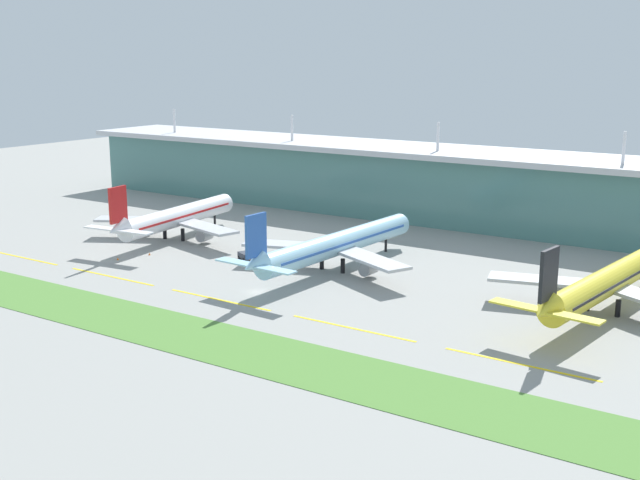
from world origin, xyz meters
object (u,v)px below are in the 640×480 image
at_px(pushback_tug, 245,255).
at_px(safety_cone_nose_front, 149,254).
at_px(airliner_middle, 336,245).
at_px(airliner_near, 176,217).
at_px(safety_cone_left_wingtip, 118,259).
at_px(airliner_far, 607,282).

xyz_separation_m(pushback_tug, safety_cone_nose_front, (-24.35, -10.47, -0.75)).
relative_size(airliner_middle, pushback_tug, 13.84).
distance_m(airliner_near, pushback_tug, 33.31).
xyz_separation_m(airliner_middle, safety_cone_left_wingtip, (-52.72, -23.21, -6.10)).
bearing_deg(airliner_far, safety_cone_nose_front, -171.36).
height_order(airliner_far, safety_cone_left_wingtip, airliner_far).
distance_m(safety_cone_left_wingtip, safety_cone_nose_front, 8.87).
xyz_separation_m(airliner_near, airliner_far, (122.04, -1.13, 0.01)).
bearing_deg(pushback_tug, safety_cone_left_wingtip, -145.60).
relative_size(airliner_near, pushback_tug, 11.71).
bearing_deg(airliner_middle, safety_cone_nose_front, -163.29).
bearing_deg(airliner_far, airliner_near, 179.47).
distance_m(airliner_far, pushback_tug, 90.59).
bearing_deg(safety_cone_left_wingtip, pushback_tug, 34.40).
height_order(airliner_middle, airliner_far, same).
bearing_deg(airliner_near, airliner_far, -0.53).
relative_size(airliner_far, safety_cone_nose_front, 96.03).
relative_size(airliner_middle, airliner_far, 1.03).
distance_m(airliner_middle, airliner_far, 64.93).
xyz_separation_m(airliner_middle, airliner_far, (64.88, 2.51, -0.00)).
bearing_deg(safety_cone_nose_front, airliner_near, 112.09).
xyz_separation_m(airliner_far, safety_cone_nose_front, (-114.52, -17.41, -6.10)).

